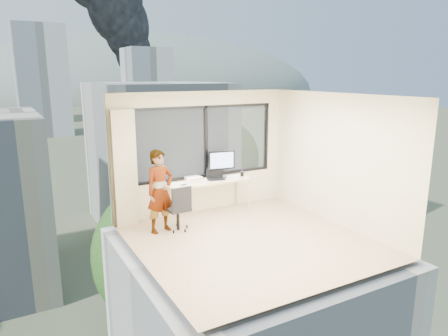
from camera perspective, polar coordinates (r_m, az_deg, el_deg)
floor at (r=7.55m, az=3.73°, el=-10.04°), size 4.00×4.00×0.01m
ceiling at (r=6.96m, az=4.04°, el=10.06°), size 4.00×4.00×0.01m
wall_front at (r=5.63m, az=14.97°, el=-4.52°), size 4.00×0.01×2.60m
wall_left at (r=6.32m, az=-11.58°, el=-2.42°), size 0.01×4.00×2.60m
wall_right at (r=8.38m, az=15.47°, el=1.14°), size 0.01×4.00×2.60m
window_wall at (r=8.84m, az=-2.86°, el=3.68°), size 3.30×0.16×1.55m
curtain at (r=8.19m, az=-13.64°, el=-0.10°), size 0.45×0.14×2.30m
desk at (r=8.78m, az=-2.09°, el=-4.08°), size 1.80×0.60×0.75m
chair at (r=7.92m, az=-6.47°, el=-5.46°), size 0.49×0.49×0.92m
person at (r=7.81m, az=-8.91°, el=-3.22°), size 0.66×0.52×1.59m
monitor at (r=8.86m, az=-0.33°, el=0.56°), size 0.60×0.21×0.59m
game_console at (r=8.70m, az=-4.29°, el=-1.45°), size 0.33×0.29×0.07m
laptop at (r=8.73m, az=-1.13°, el=-0.83°), size 0.45×0.46×0.23m
cellphone at (r=8.35m, az=-5.67°, el=-2.32°), size 0.13×0.09×0.01m
pen_cup at (r=9.02m, az=2.52°, el=-0.83°), size 0.10×0.10×0.10m
handbag at (r=8.93m, az=-1.19°, el=-0.62°), size 0.30×0.21×0.20m
exterior_ground at (r=127.03m, az=-26.99°, el=3.89°), size 400.00×400.00×0.04m
near_bldg_b at (r=47.44m, az=-8.95°, el=1.94°), size 14.00×13.00×16.00m
near_bldg_c at (r=49.28m, az=15.56°, el=-1.54°), size 12.00×10.00×10.00m
far_tower_b at (r=126.40m, az=-24.03°, el=11.00°), size 13.00×13.00×30.00m
far_tower_c at (r=153.83m, az=-10.62°, el=11.29°), size 15.00×15.00×26.00m
hill_b at (r=342.39m, az=-11.40°, el=9.89°), size 300.00×220.00×96.00m
tree_b at (r=28.00m, az=-9.98°, el=-13.64°), size 7.60×7.60×9.00m
tree_c at (r=53.93m, az=0.43°, el=0.17°), size 8.40×8.40×10.00m
smoke_plume_b at (r=186.96m, az=-11.02°, el=20.14°), size 30.00×18.00×70.00m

